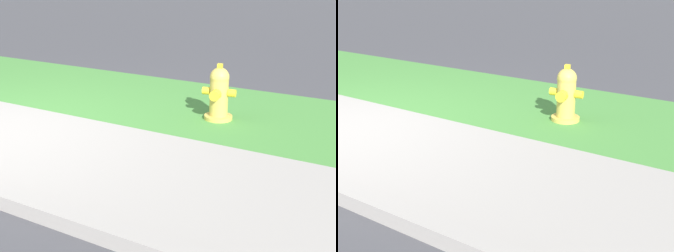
# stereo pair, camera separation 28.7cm
# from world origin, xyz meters

# --- Properties ---
(grass_verge) EXTENTS (18.00, 2.30, 0.01)m
(grass_verge) POSITION_xyz_m (0.00, 2.09, 0.00)
(grass_verge) COLOR #47893D
(grass_verge) RESTS_ON ground
(fire_hydrant_across_street) EXTENTS (0.41, 0.38, 0.67)m
(fire_hydrant_across_street) POSITION_xyz_m (1.98, 1.72, 0.32)
(fire_hydrant_across_street) COLOR gold
(fire_hydrant_across_street) RESTS_ON ground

